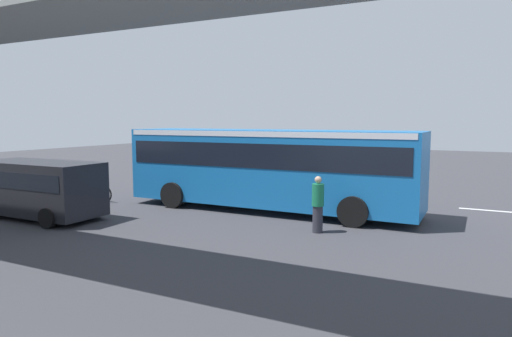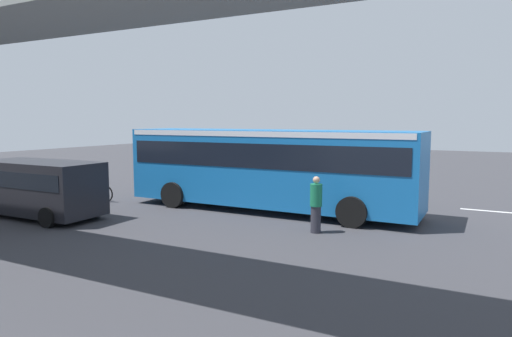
{
  "view_description": "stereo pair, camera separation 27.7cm",
  "coord_description": "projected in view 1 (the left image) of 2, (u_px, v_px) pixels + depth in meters",
  "views": [
    {
      "loc": [
        -7.77,
        16.59,
        3.54
      ],
      "look_at": [
        0.34,
        0.51,
        1.6
      ],
      "focal_mm": 31.77,
      "sensor_mm": 36.0,
      "label": 1
    },
    {
      "loc": [
        -8.01,
        16.46,
        3.54
      ],
      "look_at": [
        0.34,
        0.51,
        1.6
      ],
      "focal_mm": 31.77,
      "sensor_mm": 36.0,
      "label": 2
    }
  ],
  "objects": [
    {
      "name": "ground",
      "position": [
        269.0,
        206.0,
        18.58
      ],
      "size": [
        80.0,
        80.0,
        0.0
      ],
      "primitive_type": "plane",
      "color": "#38383D"
    },
    {
      "name": "city_bus",
      "position": [
        269.0,
        163.0,
        17.59
      ],
      "size": [
        11.54,
        2.85,
        3.15
      ],
      "color": "#196BB7",
      "rests_on": "ground"
    },
    {
      "name": "parked_van",
      "position": [
        40.0,
        186.0,
        16.28
      ],
      "size": [
        4.8,
        2.17,
        2.05
      ],
      "color": "black",
      "rests_on": "ground"
    },
    {
      "name": "bicycle_black",
      "position": [
        96.0,
        193.0,
        19.68
      ],
      "size": [
        1.77,
        0.44,
        0.96
      ],
      "color": "black",
      "rests_on": "ground"
    },
    {
      "name": "bicycle_orange",
      "position": [
        76.0,
        198.0,
        18.47
      ],
      "size": [
        1.77,
        0.44,
        0.96
      ],
      "color": "black",
      "rests_on": "ground"
    },
    {
      "name": "pedestrian",
      "position": [
        318.0,
        205.0,
        14.2
      ],
      "size": [
        0.38,
        0.38,
        1.79
      ],
      "color": "#2D2D38",
      "rests_on": "ground"
    },
    {
      "name": "traffic_sign",
      "position": [
        162.0,
        150.0,
        24.78
      ],
      "size": [
        0.08,
        0.6,
        2.8
      ],
      "color": "slate",
      "rests_on": "ground"
    },
    {
      "name": "lane_dash_leftmost",
      "position": [
        487.0,
        210.0,
        17.79
      ],
      "size": [
        2.0,
        0.2,
        0.01
      ],
      "primitive_type": "cube",
      "color": "silver",
      "rests_on": "ground"
    },
    {
      "name": "lane_dash_left",
      "position": [
        383.0,
        202.0,
        19.58
      ],
      "size": [
        2.0,
        0.2,
        0.01
      ],
      "primitive_type": "cube",
      "color": "silver",
      "rests_on": "ground"
    },
    {
      "name": "lane_dash_centre",
      "position": [
        297.0,
        195.0,
        21.37
      ],
      "size": [
        2.0,
        0.2,
        0.01
      ],
      "primitive_type": "cube",
      "color": "silver",
      "rests_on": "ground"
    },
    {
      "name": "lane_dash_right",
      "position": [
        224.0,
        189.0,
        23.16
      ],
      "size": [
        2.0,
        0.2,
        0.01
      ],
      "primitive_type": "cube",
      "color": "silver",
      "rests_on": "ground"
    },
    {
      "name": "lane_dash_rightmost",
      "position": [
        162.0,
        184.0,
        24.95
      ],
      "size": [
        2.0,
        0.2,
        0.01
      ],
      "primitive_type": "cube",
      "color": "silver",
      "rests_on": "ground"
    },
    {
      "name": "pedestrian_overpass",
      "position": [
        64.0,
        30.0,
        9.22
      ],
      "size": [
        29.73,
        2.6,
        7.15
      ],
      "color": "gray",
      "rests_on": "ground"
    }
  ]
}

